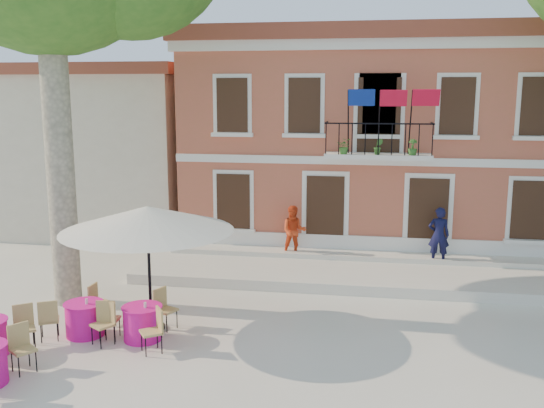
{
  "coord_description": "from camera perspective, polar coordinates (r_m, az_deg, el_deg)",
  "views": [
    {
      "loc": [
        1.81,
        -13.01,
        5.44
      ],
      "look_at": [
        -0.91,
        3.5,
        2.31
      ],
      "focal_mm": 40.0,
      "sensor_mm": 36.0,
      "label": 1
    }
  ],
  "objects": [
    {
      "name": "neighbor_west",
      "position": [
        26.64,
        -15.87,
        5.4
      ],
      "size": [
        9.4,
        9.4,
        6.4
      ],
      "color": "beige",
      "rests_on": "ground"
    },
    {
      "name": "ground",
      "position": [
        14.22,
        1.37,
        -11.92
      ],
      "size": [
        90.0,
        90.0,
        0.0
      ],
      "primitive_type": "plane",
      "color": "beige",
      "rests_on": "ground"
    },
    {
      "name": "pedestrian_navy",
      "position": [
        18.93,
        15.42,
        -2.86
      ],
      "size": [
        0.64,
        0.43,
        1.73
      ],
      "primitive_type": "imported",
      "rotation": [
        0.0,
        0.0,
        3.12
      ],
      "color": "black",
      "rests_on": "terrace"
    },
    {
      "name": "terrace",
      "position": [
        18.2,
        9.62,
        -6.47
      ],
      "size": [
        14.0,
        3.4,
        0.3
      ],
      "primitive_type": "cube",
      "color": "silver",
      "rests_on": "ground"
    },
    {
      "name": "cafe_table_3",
      "position": [
        13.94,
        -12.1,
        -10.73
      ],
      "size": [
        1.7,
        1.86,
        0.95
      ],
      "color": "#D91496",
      "rests_on": "ground"
    },
    {
      "name": "main_building",
      "position": [
        23.06,
        9.88,
        6.3
      ],
      "size": [
        13.5,
        9.59,
        7.5
      ],
      "color": "#B85742",
      "rests_on": "ground"
    },
    {
      "name": "cafe_table_4",
      "position": [
        14.49,
        -17.23,
        -10.15
      ],
      "size": [
        1.87,
        1.67,
        0.95
      ],
      "color": "#D91496",
      "rests_on": "ground"
    },
    {
      "name": "pedestrian_orange",
      "position": [
        19.03,
        2.08,
        -2.58
      ],
      "size": [
        0.88,
        0.74,
        1.62
      ],
      "primitive_type": "imported",
      "rotation": [
        0.0,
        0.0,
        0.18
      ],
      "color": "red",
      "rests_on": "terrace"
    },
    {
      "name": "patio_umbrella",
      "position": [
        13.9,
        -11.65,
        -1.39
      ],
      "size": [
        3.9,
        3.9,
        2.9
      ],
      "color": "black",
      "rests_on": "ground"
    }
  ]
}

